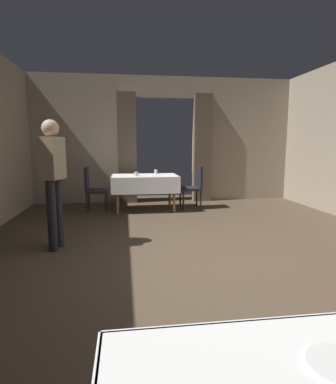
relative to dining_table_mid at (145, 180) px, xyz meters
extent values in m
plane|color=#4C3D2D|center=(0.57, -3.13, -0.64)|extent=(10.08, 10.08, 0.00)
cube|color=gray|center=(-1.38, 1.07, 0.86)|extent=(2.50, 0.12, 3.00)
cube|color=gray|center=(2.52, 1.07, 0.86)|extent=(2.50, 0.12, 3.00)
cube|color=gray|center=(0.57, 1.07, 2.11)|extent=(1.40, 0.12, 0.50)
cube|color=brown|center=(-0.35, 0.93, 0.66)|extent=(0.44, 0.14, 2.60)
cube|color=brown|center=(1.49, 0.93, 0.66)|extent=(0.44, 0.14, 2.60)
cube|color=white|center=(0.10, -5.62, -0.06)|extent=(1.25, 0.02, 0.33)
cylinder|color=olive|center=(-0.58, -0.32, -0.28)|extent=(0.06, 0.06, 0.71)
cylinder|color=olive|center=(0.58, -0.32, -0.28)|extent=(0.06, 0.06, 0.71)
cylinder|color=olive|center=(-0.58, 0.32, -0.28)|extent=(0.06, 0.06, 0.71)
cylinder|color=olive|center=(0.58, 0.32, -0.28)|extent=(0.06, 0.06, 0.71)
cube|color=olive|center=(0.00, 0.00, 0.09)|extent=(1.32, 0.81, 0.03)
cube|color=white|center=(0.00, 0.00, 0.11)|extent=(1.38, 0.87, 0.01)
cube|color=white|center=(0.00, -0.43, -0.06)|extent=(1.38, 0.02, 0.34)
cube|color=white|center=(0.00, 0.43, -0.06)|extent=(1.38, 0.02, 0.34)
cube|color=white|center=(-0.69, 0.00, -0.06)|extent=(0.02, 0.87, 0.34)
cube|color=white|center=(0.69, 0.00, -0.06)|extent=(0.02, 0.87, 0.34)
cylinder|color=black|center=(0.81, -0.14, -0.43)|extent=(0.04, 0.04, 0.42)
cylinder|color=black|center=(0.81, 0.24, -0.43)|extent=(0.04, 0.04, 0.42)
cylinder|color=black|center=(1.19, -0.14, -0.43)|extent=(0.04, 0.04, 0.42)
cylinder|color=black|center=(1.19, 0.24, -0.43)|extent=(0.04, 0.04, 0.42)
cube|color=black|center=(1.00, 0.05, -0.20)|extent=(0.44, 0.44, 0.06)
cube|color=black|center=(1.20, 0.05, 0.05)|extent=(0.05, 0.42, 0.48)
cylinder|color=black|center=(-0.81, 0.15, -0.43)|extent=(0.04, 0.04, 0.42)
cylinder|color=black|center=(-0.81, -0.23, -0.43)|extent=(0.04, 0.04, 0.42)
cylinder|color=black|center=(-1.19, 0.15, -0.43)|extent=(0.04, 0.04, 0.42)
cylinder|color=black|center=(-1.19, -0.23, -0.43)|extent=(0.04, 0.04, 0.42)
cube|color=black|center=(-1.00, -0.04, -0.20)|extent=(0.44, 0.44, 0.06)
cube|color=black|center=(-1.20, -0.04, 0.05)|extent=(0.05, 0.42, 0.48)
cylinder|color=silver|center=(-0.18, -0.16, 0.16)|extent=(0.08, 0.08, 0.09)
cylinder|color=silver|center=(0.26, 0.27, 0.16)|extent=(0.07, 0.07, 0.10)
cylinder|color=black|center=(-1.34, -2.29, -0.16)|extent=(0.12, 0.12, 0.95)
cylinder|color=black|center=(-1.38, -2.47, -0.16)|extent=(0.12, 0.12, 0.95)
cube|color=gray|center=(-1.36, -2.38, 0.59)|extent=(0.30, 0.40, 0.55)
sphere|color=tan|center=(-1.36, -2.38, 0.97)|extent=(0.22, 0.22, 0.22)
camera|label=1|loc=(-0.42, -6.67, 0.77)|focal=29.51mm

